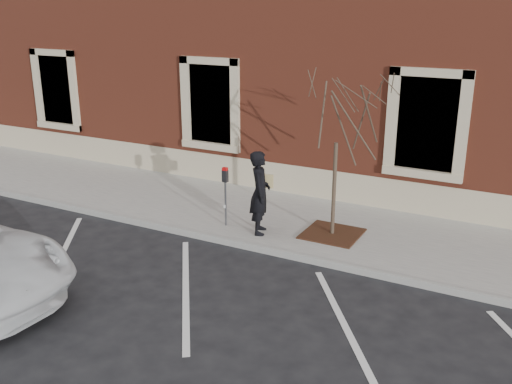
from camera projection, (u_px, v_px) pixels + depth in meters
The scene contains 9 objects.
ground at pixel (243, 247), 12.54m from camera, with size 120.00×120.00×0.00m, color #28282B.
sidewalk_near at pixel (278, 219), 13.98m from camera, with size 40.00×3.50×0.15m, color #B9B6AE.
curb_near at pixel (242, 245), 12.47m from camera, with size 40.00×0.12×0.15m, color #9E9E99.
parking_stripes at pixel (186, 289), 10.69m from camera, with size 28.00×4.40×0.01m, color silver, non-canonical shape.
building_civic at pixel (364, 41), 17.76m from camera, with size 40.00×8.62×8.00m.
man at pixel (260, 193), 12.65m from camera, with size 0.69×0.45×1.90m, color black.
parking_meter at pixel (225, 186), 13.06m from camera, with size 0.13×0.10×1.40m.
tree_grate at pixel (332, 234), 12.83m from camera, with size 1.24×1.24×0.03m, color #472016.
sapling at pixel (337, 116), 11.99m from camera, with size 2.31×2.31×3.84m.
Camera 1 is at (5.68, -10.03, 5.08)m, focal length 40.00 mm.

